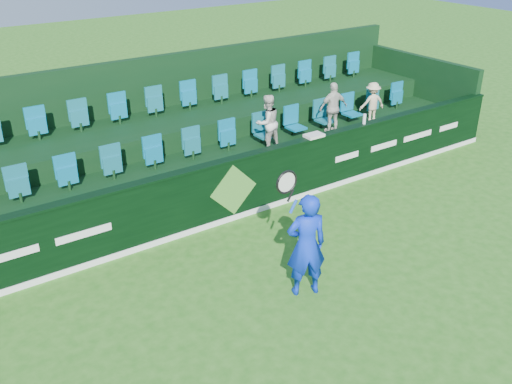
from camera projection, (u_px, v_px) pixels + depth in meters
ground at (367, 319)px, 8.97m from camera, size 60.00×60.00×0.00m
sponsor_hoarding at (231, 189)px, 11.63m from camera, size 16.00×0.25×1.35m
stand_tier_front at (204, 182)px, 12.56m from camera, size 16.00×2.00×0.80m
stand_tier_back at (165, 146)px, 13.86m from camera, size 16.00×1.80×1.30m
stand_rear at (155, 119)px, 13.94m from camera, size 16.00×4.10×2.60m
seat_row_front at (194, 147)px, 12.55m from camera, size 13.50×0.50×0.60m
seat_row_back at (156, 105)px, 13.66m from camera, size 13.50×0.50×0.60m
tennis_player at (306, 245)px, 9.20m from camera, size 1.16×0.64×2.47m
spectator_left at (267, 122)px, 12.99m from camera, size 0.66×0.53×1.30m
spectator_middle at (333, 108)px, 14.01m from camera, size 0.79×0.46×1.27m
spectator_right at (372, 103)px, 14.74m from camera, size 0.77×0.56×1.06m
towel at (314, 135)px, 12.42m from camera, size 0.42×0.27×0.06m
drinks_bottle at (364, 119)px, 13.15m from camera, size 0.08×0.08×0.24m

